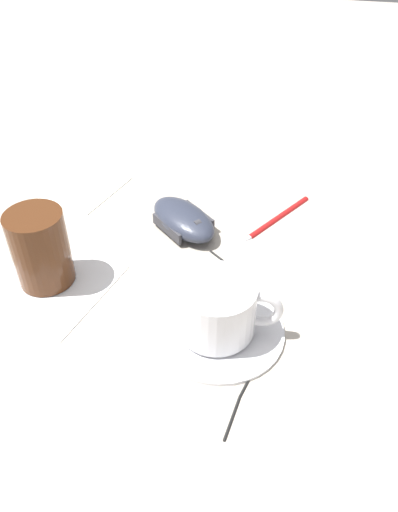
% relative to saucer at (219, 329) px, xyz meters
% --- Properties ---
extents(ground_plane, '(3.00, 3.00, 0.00)m').
position_rel_saucer_xyz_m(ground_plane, '(-0.08, -0.11, -0.00)').
color(ground_plane, '#B2A899').
extents(saucer, '(0.15, 0.15, 0.01)m').
position_rel_saucer_xyz_m(saucer, '(0.00, 0.00, 0.00)').
color(saucer, white).
rests_on(saucer, ground).
extents(coffee_cup, '(0.08, 0.11, 0.06)m').
position_rel_saucer_xyz_m(coffee_cup, '(0.00, -0.00, 0.03)').
color(coffee_cup, white).
rests_on(coffee_cup, saucer).
extents(computer_mouse, '(0.12, 0.13, 0.03)m').
position_rel_saucer_xyz_m(computer_mouse, '(-0.18, -0.08, 0.01)').
color(computer_mouse, '#2D3342').
rests_on(computer_mouse, ground).
extents(mouse_cable, '(0.27, 0.09, 0.00)m').
position_rel_saucer_xyz_m(mouse_cable, '(-0.01, 0.02, -0.00)').
color(mouse_cable, black).
rests_on(mouse_cable, ground).
extents(napkin_under_glass, '(0.17, 0.17, 0.00)m').
position_rel_saucer_xyz_m(napkin_under_glass, '(-0.03, -0.22, -0.00)').
color(napkin_under_glass, white).
rests_on(napkin_under_glass, ground).
extents(drinking_glass, '(0.07, 0.07, 0.10)m').
position_rel_saucer_xyz_m(drinking_glass, '(-0.04, -0.22, 0.05)').
color(drinking_glass, '#4C2814').
rests_on(drinking_glass, napkin_under_glass).
extents(napkin_spare, '(0.14, 0.14, 0.00)m').
position_rel_saucer_xyz_m(napkin_spare, '(-0.25, -0.27, -0.00)').
color(napkin_spare, silver).
rests_on(napkin_spare, ground).
extents(pen, '(0.13, 0.08, 0.01)m').
position_rel_saucer_xyz_m(pen, '(-0.23, 0.04, 0.00)').
color(pen, '#B21919').
rests_on(pen, ground).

